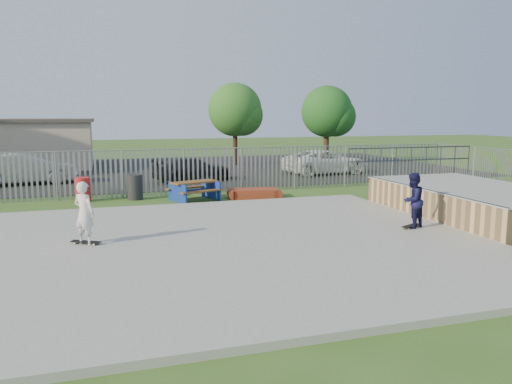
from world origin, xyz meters
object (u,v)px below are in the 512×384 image
object	(u,v)px
car_silver	(26,169)
car_white	(325,162)
skater_white	(84,213)
car_dark	(193,169)
picnic_table	(195,191)
funbox	(254,193)
skater_navy	(412,200)
trash_bin_grey	(135,187)
tree_right	(327,112)
tree_mid	(235,110)
trash_bin_red	(83,190)

from	to	relation	value
car_silver	car_white	distance (m)	16.19
car_silver	skater_white	distance (m)	14.08
skater_white	car_white	bearing A→B (deg)	-93.80
car_dark	skater_white	size ratio (longest dim) A/B	2.58
picnic_table	funbox	size ratio (longest dim) A/B	1.13
car_dark	skater_navy	bearing A→B (deg)	-175.51
funbox	skater_white	distance (m)	9.29
picnic_table	skater_white	distance (m)	7.78
trash_bin_grey	tree_right	xyz separation A→B (m)	(13.77, 10.95, 3.15)
funbox	tree_mid	xyz separation A→B (m)	(2.77, 13.52, 3.60)
car_dark	tree_mid	bearing A→B (deg)	-42.72
picnic_table	skater_navy	bearing A→B (deg)	-74.93
trash_bin_grey	skater_navy	size ratio (longest dim) A/B	0.63
trash_bin_red	car_dark	distance (m)	7.13
trash_bin_red	trash_bin_grey	bearing A→B (deg)	-3.42
picnic_table	car_dark	size ratio (longest dim) A/B	0.54
picnic_table	car_silver	distance (m)	10.12
funbox	car_white	world-z (taller)	car_white
car_silver	car_dark	bearing A→B (deg)	-106.95
car_dark	funbox	bearing A→B (deg)	-178.19
car_dark	tree_mid	distance (m)	9.26
tree_right	skater_navy	distance (m)	20.59
tree_mid	skater_navy	distance (m)	21.08
tree_right	funbox	bearing A→B (deg)	-126.64
picnic_table	tree_right	bearing A→B (deg)	26.69
tree_right	car_silver	bearing A→B (deg)	-165.53
trash_bin_grey	tree_right	distance (m)	17.87
trash_bin_grey	skater_white	world-z (taller)	skater_white
car_white	tree_mid	distance (m)	8.22
trash_bin_red	car_white	bearing A→B (deg)	22.93
picnic_table	trash_bin_red	world-z (taller)	trash_bin_red
tree_right	skater_white	xyz separation A→B (m)	(-15.53, -18.54, -2.69)
skater_white	trash_bin_red	bearing A→B (deg)	-47.37
car_silver	car_white	xyz separation A→B (m)	(16.19, -0.37, -0.08)
trash_bin_red	tree_right	bearing A→B (deg)	34.41
trash_bin_red	tree_right	distance (m)	19.43
skater_navy	trash_bin_grey	bearing A→B (deg)	-74.82
picnic_table	funbox	xyz separation A→B (m)	(2.53, -0.10, -0.21)
trash_bin_red	tree_mid	world-z (taller)	tree_mid
funbox	car_silver	size ratio (longest dim) A/B	0.42
car_dark	skater_white	xyz separation A→B (m)	(-5.02, -12.47, 0.33)
tree_mid	skater_navy	bearing A→B (deg)	-90.45
trash_bin_red	skater_navy	distance (m)	12.78
car_dark	skater_navy	distance (m)	13.97
car_dark	car_white	xyz separation A→B (m)	(8.02, 0.87, 0.09)
car_dark	tree_mid	world-z (taller)	tree_mid
funbox	tree_mid	world-z (taller)	tree_mid
trash_bin_grey	car_silver	size ratio (longest dim) A/B	0.22
trash_bin_red	skater_white	xyz separation A→B (m)	(0.28, -7.71, 0.48)
trash_bin_grey	skater_white	xyz separation A→B (m)	(-1.76, -7.59, 0.45)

